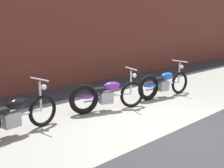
{
  "coord_description": "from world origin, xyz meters",
  "views": [
    {
      "loc": [
        -4.45,
        -2.95,
        2.1
      ],
      "look_at": [
        -0.13,
        1.6,
        0.75
      ],
      "focal_mm": 44.71,
      "sensor_mm": 36.0,
      "label": 1
    }
  ],
  "objects": [
    {
      "name": "brick_building_wall",
      "position": [
        0.0,
        5.2,
        2.55
      ],
      "size": [
        36.0,
        0.5,
        5.09
      ],
      "primitive_type": "cube",
      "color": "brown",
      "rests_on": "ground"
    },
    {
      "name": "motorcycle_black",
      "position": [
        -2.48,
        1.97,
        0.4
      ],
      "size": [
        2.0,
        0.58,
        1.03
      ],
      "rotation": [
        0.0,
        0.0,
        0.12
      ],
      "color": "black",
      "rests_on": "ground"
    },
    {
      "name": "motorcycle_blue",
      "position": [
        2.0,
        1.79,
        0.4
      ],
      "size": [
        2.0,
        0.63,
        1.03
      ],
      "rotation": [
        0.0,
        0.0,
        -0.13
      ],
      "color": "black",
      "rests_on": "ground"
    },
    {
      "name": "sidewalk_slab",
      "position": [
        0.0,
        1.75,
        0.0
      ],
      "size": [
        36.0,
        3.5,
        0.01
      ],
      "primitive_type": "cube",
      "color": "gray",
      "rests_on": "ground"
    },
    {
      "name": "motorcycle_purple",
      "position": [
        -0.09,
        1.97,
        0.4
      ],
      "size": [
        1.94,
        0.86,
        1.03
      ],
      "rotation": [
        0.0,
        0.0,
        -0.32
      ],
      "color": "black",
      "rests_on": "ground"
    },
    {
      "name": "ground_plane",
      "position": [
        0.0,
        0.0,
        0.0
      ],
      "size": [
        80.0,
        80.0,
        0.0
      ],
      "primitive_type": "plane",
      "color": "#2D2D30"
    }
  ]
}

